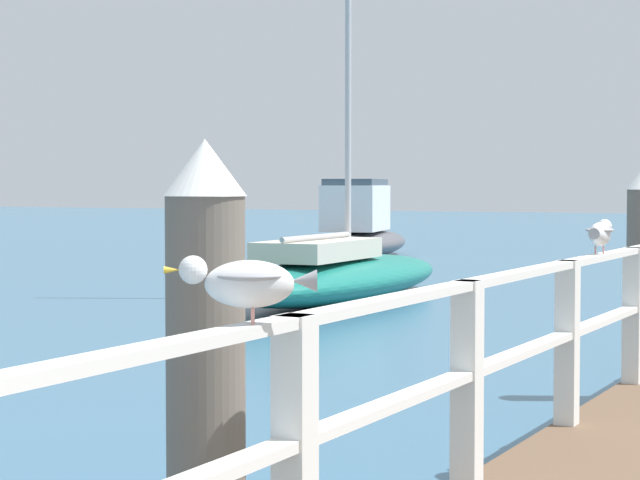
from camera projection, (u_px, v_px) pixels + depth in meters
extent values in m
cube|color=silver|center=(295.00, 456.00, 4.05)|extent=(0.12, 0.12, 0.95)
cube|color=silver|center=(467.00, 384.00, 5.51)|extent=(0.12, 0.12, 0.95)
cube|color=silver|center=(567.00, 343.00, 6.97)|extent=(0.12, 0.12, 0.95)
cube|color=silver|center=(632.00, 315.00, 8.42)|extent=(0.12, 0.12, 0.95)
cylinder|color=#6B6056|center=(206.00, 453.00, 4.26)|extent=(0.28, 0.28, 1.81)
cone|color=white|center=(205.00, 167.00, 4.22)|extent=(0.29, 0.29, 0.20)
ellipsoid|color=white|center=(250.00, 284.00, 3.76)|extent=(0.31, 0.25, 0.15)
sphere|color=white|center=(193.00, 270.00, 3.75)|extent=(0.09, 0.09, 0.09)
cone|color=gold|center=(172.00, 270.00, 3.75)|extent=(0.06, 0.05, 0.02)
cone|color=#939399|center=(304.00, 281.00, 3.77)|extent=(0.10, 0.10, 0.07)
ellipsoid|color=#939399|center=(249.00, 276.00, 3.76)|extent=(0.28, 0.26, 0.04)
cylinder|color=tan|center=(253.00, 317.00, 3.74)|extent=(0.01, 0.01, 0.05)
cylinder|color=tan|center=(253.00, 315.00, 3.79)|extent=(0.01, 0.01, 0.05)
ellipsoid|color=white|center=(600.00, 234.00, 7.58)|extent=(0.15, 0.29, 0.15)
sphere|color=white|center=(605.00, 226.00, 7.74)|extent=(0.09, 0.09, 0.09)
cone|color=gold|center=(606.00, 226.00, 7.80)|extent=(0.03, 0.05, 0.02)
cone|color=#939399|center=(595.00, 234.00, 7.42)|extent=(0.08, 0.09, 0.07)
ellipsoid|color=#939399|center=(600.00, 230.00, 7.58)|extent=(0.19, 0.24, 0.04)
cylinder|color=tan|center=(595.00, 250.00, 7.58)|extent=(0.01, 0.01, 0.05)
cylinder|color=tan|center=(603.00, 250.00, 7.56)|extent=(0.01, 0.01, 0.05)
ellipsoid|color=#4C4C51|center=(360.00, 243.00, 30.98)|extent=(3.46, 6.36, 0.71)
cube|color=white|center=(356.00, 208.00, 30.35)|extent=(1.87, 2.66, 1.13)
cube|color=#334756|center=(356.00, 182.00, 30.32)|extent=(1.73, 2.41, 0.16)
ellipsoid|color=#197266|center=(339.00, 279.00, 19.28)|extent=(2.32, 6.91, 0.71)
cylinder|color=#B2B2B7|center=(348.00, 11.00, 19.39)|extent=(0.10, 0.10, 7.88)
cylinder|color=#B2B2B7|center=(317.00, 237.00, 18.47)|extent=(0.18, 2.39, 0.08)
cube|color=beige|center=(318.00, 250.00, 18.51)|extent=(1.24, 2.51, 0.30)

